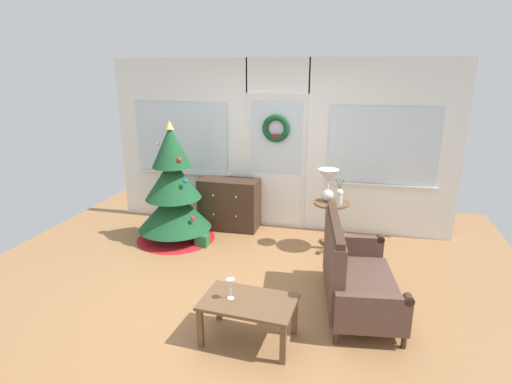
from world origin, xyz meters
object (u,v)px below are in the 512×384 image
settee_sofa (352,274)px  coffee_table (248,306)px  side_table (331,216)px  gift_box (202,240)px  table_lamp (328,181)px  flower_vase (339,196)px  wine_glass (230,284)px  christmas_tree (174,195)px  dresser_cabinet (229,204)px

settee_sofa → coffee_table: (-0.89, -0.80, -0.03)m
side_table → coffee_table: (-0.58, -2.20, -0.14)m
side_table → gift_box: size_ratio=3.95×
table_lamp → gift_box: 1.93m
flower_vase → wine_glass: bearing=-111.4°
gift_box → wine_glass: bearing=-61.9°
wine_glass → table_lamp: bearing=73.1°
christmas_tree → flower_vase: size_ratio=4.93×
dresser_cabinet → side_table: dresser_cabinet is taller
side_table → gift_box: 1.82m
settee_sofa → gift_box: settee_sofa is taller
dresser_cabinet → coffee_table: (1.00, -2.62, -0.04)m
flower_vase → dresser_cabinet: bearing=163.9°
christmas_tree → side_table: (2.21, 0.18, -0.18)m
flower_vase → wine_glass: (-0.84, -2.14, -0.25)m
settee_sofa → wine_glass: size_ratio=7.63×
side_table → wine_glass: (-0.74, -2.20, 0.07)m
dresser_cabinet → table_lamp: table_lamp is taller
coffee_table → wine_glass: bearing=-178.7°
settee_sofa → wine_glass: bearing=-142.9°
dresser_cabinet → coffee_table: dresser_cabinet is taller
settee_sofa → side_table: bearing=102.7°
wine_glass → dresser_cabinet: bearing=107.6°
flower_vase → side_table: bearing=149.0°
christmas_tree → table_lamp: size_ratio=3.92×
side_table → flower_vase: flower_vase is taller
side_table → coffee_table: side_table is taller
christmas_tree → settee_sofa: (2.52, -1.22, -0.29)m
side_table → gift_box: bearing=-169.1°
christmas_tree → dresser_cabinet: christmas_tree is taller
gift_box → settee_sofa: bearing=-27.5°
christmas_tree → settee_sofa: size_ratio=1.16×
christmas_tree → settee_sofa: bearing=-25.8°
flower_vase → gift_box: 1.99m
table_lamp → flower_vase: table_lamp is taller
settee_sofa → coffee_table: bearing=-138.3°
christmas_tree → flower_vase: christmas_tree is taller
flower_vase → wine_glass: 2.31m
settee_sofa → coffee_table: settee_sofa is taller
table_lamp → wine_glass: table_lamp is taller
settee_sofa → flower_vase: size_ratio=4.25×
christmas_tree → wine_glass: bearing=-54.0°
gift_box → flower_vase: bearing=8.5°
table_lamp → flower_vase: 0.25m
table_lamp → wine_glass: (-0.68, -2.24, -0.41)m
dresser_cabinet → gift_box: (-0.17, -0.76, -0.30)m
dresser_cabinet → flower_vase: size_ratio=2.59×
table_lamp → flower_vase: size_ratio=1.26×
christmas_tree → gift_box: bearing=-18.0°
settee_sofa → dresser_cabinet: bearing=135.9°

